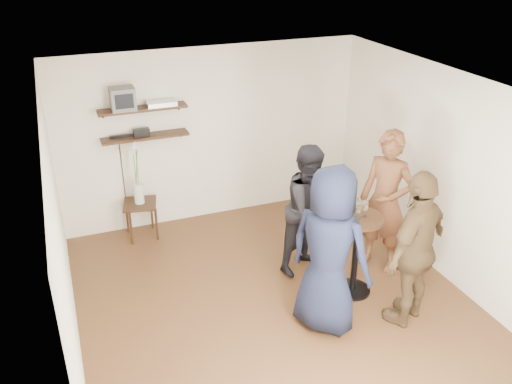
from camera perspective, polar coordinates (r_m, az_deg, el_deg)
room at (r=5.89m, az=2.42°, el=-1.77°), size 4.58×5.08×2.68m
shelf_upper at (r=7.56m, az=-11.86°, el=8.58°), size 1.20×0.25×0.04m
shelf_lower at (r=7.68m, az=-11.59°, el=5.74°), size 1.20×0.25×0.04m
crt_monitor at (r=7.48m, az=-13.87°, el=9.54°), size 0.32×0.30×0.30m
dvd_deck at (r=7.58m, az=-9.94°, el=9.19°), size 0.40×0.24×0.06m
radio at (r=7.65m, az=-11.96°, el=6.16°), size 0.22×0.10×0.10m
power_strip at (r=7.68m, az=-14.08°, el=5.73°), size 0.30×0.05×0.03m
side_table at (r=7.89m, az=-12.08°, el=-1.68°), size 0.54×0.54×0.54m
vase_lilies at (r=7.72m, az=-12.35°, el=0.90°), size 0.19×0.20×0.96m
drinks_table at (r=6.56m, az=10.53°, el=-5.44°), size 0.57×0.57×1.04m
wine_glass_fl at (r=6.24m, az=10.69°, el=-1.67°), size 0.07×0.07×0.22m
wine_glass_fr at (r=6.32m, az=11.44°, el=-1.46°), size 0.07×0.07×0.20m
wine_glass_bl at (r=6.33m, az=10.42°, el=-1.27°), size 0.07×0.07×0.21m
wine_glass_br at (r=6.33m, az=10.89°, el=-1.46°), size 0.06×0.06×0.19m
person_plaid at (r=7.02m, az=13.48°, el=-1.01°), size 0.74×0.82×1.87m
person_dark at (r=6.86m, az=5.79°, el=-1.82°), size 1.01×0.91×1.71m
person_navy at (r=5.82m, az=7.75°, el=-6.18°), size 1.04×1.12×1.93m
person_brown at (r=6.13m, az=16.46°, el=-5.80°), size 1.17×0.87×1.84m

